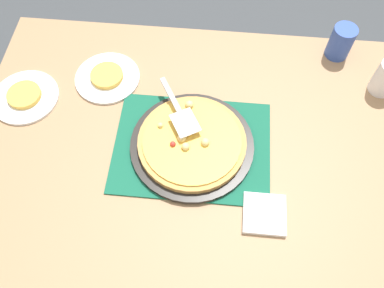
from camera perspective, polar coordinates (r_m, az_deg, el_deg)
The scene contains 12 objects.
ground_plane at distance 1.93m, azimuth -0.00°, elevation -11.26°, with size 8.00×8.00×0.00m, color #3D4247.
dining_table at distance 1.34m, azimuth -0.00°, elevation -2.71°, with size 1.40×1.00×0.75m.
placemat at distance 1.24m, azimuth -0.00°, elevation -0.39°, with size 0.48×0.36×0.01m, color #145B42.
pizza_pan at distance 1.23m, azimuth -0.00°, elevation -0.16°, with size 0.38×0.38×0.01m, color black.
pizza at distance 1.21m, azimuth -0.02°, elevation 0.33°, with size 0.33×0.33×0.05m.
plate_near_left at distance 1.42m, azimuth -11.91°, elevation 9.17°, with size 0.22×0.22×0.01m, color white.
plate_far_right at distance 1.45m, azimuth -22.58°, elevation 6.17°, with size 0.22×0.22×0.01m, color white.
served_slice_left at distance 1.41m, azimuth -12.01°, elevation 9.50°, with size 0.11×0.11×0.02m, color #EAB747.
served_slice_right at distance 1.44m, azimuth -22.76°, elevation 6.46°, with size 0.11×0.11×0.02m, color #EAB747.
cup_far at distance 1.51m, azimuth 20.40°, elevation 13.44°, with size 0.08×0.08×0.12m, color #3351AD.
pizza_server at distance 1.23m, azimuth -1.86°, elevation 4.74°, with size 0.15×0.22×0.01m.
napkin_stack at distance 1.16m, azimuth 10.25°, elevation -9.77°, with size 0.12×0.12×0.02m, color white.
Camera 1 is at (-0.06, 0.60, 1.84)m, focal length 37.53 mm.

